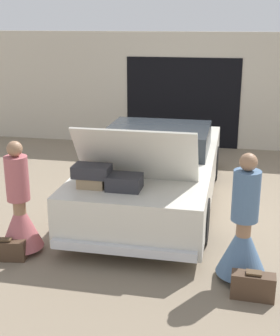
{
  "coord_description": "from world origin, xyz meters",
  "views": [
    {
      "loc": [
        1.29,
        -7.58,
        3.07
      ],
      "look_at": [
        0.0,
        -1.3,
        1.03
      ],
      "focal_mm": 50.0,
      "sensor_mm": 36.0,
      "label": 1
    }
  ],
  "objects_px": {
    "person_left": "(20,214)",
    "suitcase_beside_right_person": "(253,286)",
    "person_right": "(243,236)",
    "suitcase_beside_left_person": "(5,250)",
    "car": "(155,169)"
  },
  "relations": [
    {
      "from": "person_left",
      "to": "suitcase_beside_right_person",
      "type": "height_order",
      "value": "person_left"
    },
    {
      "from": "person_left",
      "to": "person_right",
      "type": "relative_size",
      "value": 0.98
    },
    {
      "from": "suitcase_beside_left_person",
      "to": "suitcase_beside_right_person",
      "type": "xyz_separation_m",
      "value": [
        3.21,
        -0.26,
        0.02
      ]
    },
    {
      "from": "person_left",
      "to": "suitcase_beside_left_person",
      "type": "relative_size",
      "value": 2.78
    },
    {
      "from": "car",
      "to": "person_right",
      "type": "distance_m",
      "value": 2.74
    },
    {
      "from": "car",
      "to": "suitcase_beside_left_person",
      "type": "xyz_separation_m",
      "value": [
        -1.59,
        -2.47,
        -0.46
      ]
    },
    {
      "from": "suitcase_beside_left_person",
      "to": "suitcase_beside_right_person",
      "type": "height_order",
      "value": "suitcase_beside_right_person"
    },
    {
      "from": "suitcase_beside_left_person",
      "to": "suitcase_beside_right_person",
      "type": "bearing_deg",
      "value": -4.67
    },
    {
      "from": "person_right",
      "to": "suitcase_beside_right_person",
      "type": "height_order",
      "value": "person_right"
    },
    {
      "from": "car",
      "to": "person_right",
      "type": "bearing_deg",
      "value": -57.22
    },
    {
      "from": "person_right",
      "to": "suitcase_beside_right_person",
      "type": "relative_size",
      "value": 3.2
    },
    {
      "from": "person_right",
      "to": "suitcase_beside_right_person",
      "type": "xyz_separation_m",
      "value": [
        0.14,
        -0.43,
        -0.42
      ]
    },
    {
      "from": "car",
      "to": "suitcase_beside_right_person",
      "type": "distance_m",
      "value": 3.2
    },
    {
      "from": "suitcase_beside_right_person",
      "to": "person_right",
      "type": "bearing_deg",
      "value": 107.61
    },
    {
      "from": "car",
      "to": "person_left",
      "type": "bearing_deg",
      "value": -123.99
    }
  ]
}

